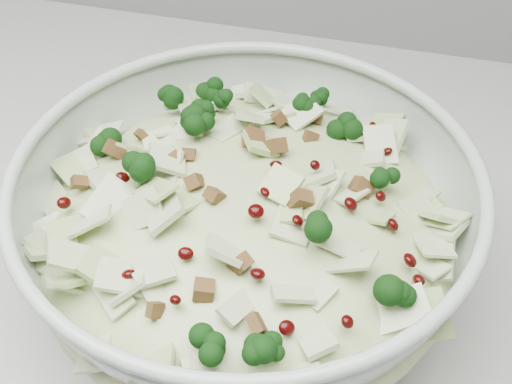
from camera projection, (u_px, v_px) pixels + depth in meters
The scene contains 2 objects.
mixing_bowl at pixel (247, 234), 0.49m from camera, with size 0.34×0.34×0.13m.
salad at pixel (247, 214), 0.48m from camera, with size 0.35×0.35×0.13m.
Camera 1 is at (-0.09, 1.28, 1.33)m, focal length 50.00 mm.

